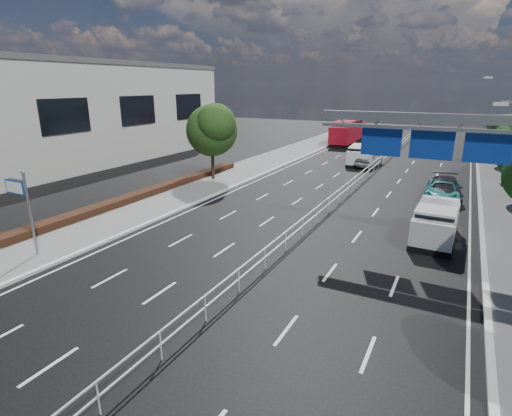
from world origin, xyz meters
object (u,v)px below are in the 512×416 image
at_px(overhead_gantry, 449,140).
at_px(parked_car_dark, 445,188).
at_px(silver_minivan, 436,223).
at_px(white_minivan, 360,155).
at_px(near_car_dark, 387,133).
at_px(parked_car_teal, 443,190).
at_px(toilet_sign, 22,198).
at_px(red_bus, 348,131).
at_px(near_car_silver, 370,159).

bearing_deg(overhead_gantry, parked_car_dark, 90.48).
bearing_deg(silver_minivan, white_minivan, 115.68).
height_order(near_car_dark, parked_car_teal, near_car_dark).
bearing_deg(toilet_sign, white_minivan, 74.02).
bearing_deg(toilet_sign, parked_car_teal, 49.38).
distance_m(red_bus, parked_car_teal, 29.42).
bearing_deg(near_car_dark, toilet_sign, 83.49).
xyz_separation_m(near_car_silver, parked_car_dark, (7.65, -9.78, -0.01)).
bearing_deg(overhead_gantry, toilet_sign, -150.40).
relative_size(toilet_sign, white_minivan, 0.89).
distance_m(white_minivan, near_car_silver, 1.17).
height_order(near_car_silver, parked_car_teal, near_car_silver).
bearing_deg(red_bus, overhead_gantry, -69.74).
relative_size(overhead_gantry, white_minivan, 2.11).
xyz_separation_m(overhead_gantry, parked_car_dark, (-0.09, 10.76, -4.84)).
distance_m(overhead_gantry, parked_car_dark, 11.80).
bearing_deg(overhead_gantry, near_car_dark, 102.86).
xyz_separation_m(near_car_dark, parked_car_dark, (10.11, -33.89, -0.05)).
height_order(overhead_gantry, near_car_silver, overhead_gantry).
relative_size(red_bus, parked_car_teal, 2.23).
distance_m(red_bus, near_car_dark, 9.47).
distance_m(white_minivan, red_bus, 16.24).
xyz_separation_m(silver_minivan, parked_car_teal, (-0.13, 8.96, -0.29)).
distance_m(toilet_sign, silver_minivan, 21.05).
xyz_separation_m(toilet_sign, parked_car_teal, (17.45, 20.35, -2.24)).
height_order(toilet_sign, red_bus, toilet_sign).
relative_size(overhead_gantry, parked_car_dark, 1.94).
bearing_deg(toilet_sign, silver_minivan, 32.94).
relative_size(near_car_silver, silver_minivan, 0.94).
bearing_deg(white_minivan, overhead_gantry, -71.25).
height_order(toilet_sign, white_minivan, toilet_sign).
bearing_deg(red_bus, white_minivan, -71.81).
distance_m(near_car_silver, parked_car_dark, 12.42).
bearing_deg(near_car_dark, near_car_silver, 97.11).
distance_m(toilet_sign, near_car_silver, 32.25).
bearing_deg(parked_car_dark, red_bus, 113.74).
distance_m(toilet_sign, near_car_dark, 55.26).
bearing_deg(toilet_sign, near_car_dark, 82.20).
xyz_separation_m(white_minivan, near_car_dark, (-1.36, 23.81, -0.20)).
relative_size(red_bus, near_car_dark, 2.28).
bearing_deg(near_car_dark, white_minivan, 94.55).
xyz_separation_m(toilet_sign, overhead_gantry, (17.69, 10.05, 2.66)).
distance_m(near_car_dark, silver_minivan, 44.48).
xyz_separation_m(red_bus, silver_minivan, (14.13, -34.81, -0.75)).
height_order(red_bus, near_car_dark, red_bus).
height_order(overhead_gantry, silver_minivan, overhead_gantry).
bearing_deg(near_car_silver, near_car_dark, -78.19).
relative_size(toilet_sign, parked_car_dark, 0.82).
bearing_deg(overhead_gantry, parked_car_teal, 91.33).
xyz_separation_m(white_minivan, near_car_silver, (1.10, -0.30, -0.23)).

